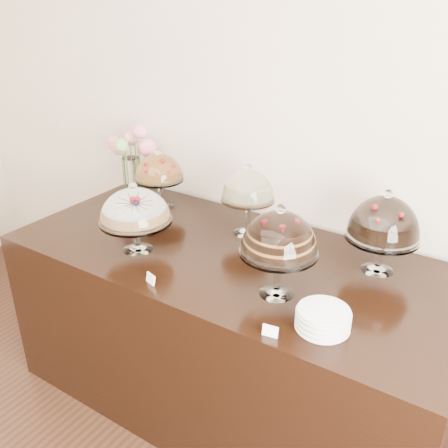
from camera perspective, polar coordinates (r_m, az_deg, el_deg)
The scene contains 11 objects.
wall_back at distance 2.74m, azimuth 4.23°, elevation 13.35°, with size 5.00×0.04×3.00m, color beige.
display_counter at distance 2.67m, azimuth 0.60°, elevation -11.94°, with size 2.20×1.00×0.90m, color black.
cake_stand_sugar_sponge at distance 2.41m, azimuth -10.17°, elevation 1.74°, with size 0.35×0.35×0.35m.
cake_stand_choco_layer at distance 2.00m, azimuth 6.34°, elevation -1.40°, with size 0.32×0.32×0.41m.
cake_stand_cheesecake at distance 2.53m, azimuth 2.76°, elevation 4.07°, with size 0.28×0.28×0.38m.
cake_stand_dark_choco at distance 2.29m, azimuth 17.84°, elevation 0.30°, with size 0.33×0.33×0.39m.
cake_stand_fruit_tart at distance 2.87m, azimuth -7.44°, elevation 6.14°, with size 0.28×0.28×0.36m.
flower_vase at distance 3.11m, azimuth -10.61°, elevation 7.74°, with size 0.33×0.29×0.43m.
plate_stack at distance 1.94m, azimuth 11.25°, elevation -10.62°, with size 0.20×0.20×0.08m.
price_card_left at distance 2.20m, azimuth -8.38°, elevation -6.21°, with size 0.06×0.01×0.04m, color white.
price_card_right at distance 1.89m, azimuth 5.30°, elevation -12.09°, with size 0.06×0.01×0.04m, color white.
Camera 1 is at (1.30, 0.66, 2.06)m, focal length 40.00 mm.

